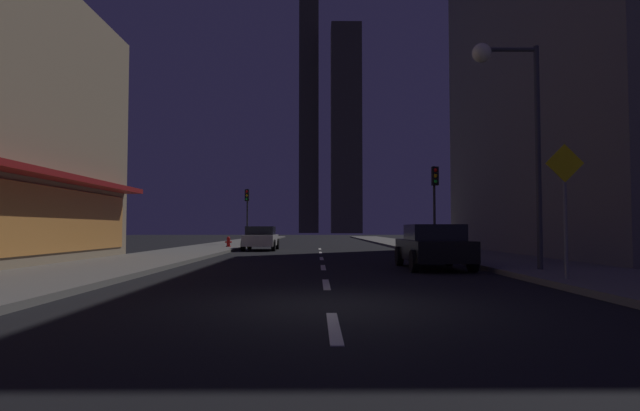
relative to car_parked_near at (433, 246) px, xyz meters
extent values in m
cube|color=black|center=(-3.60, 24.11, -0.79)|extent=(78.00, 136.00, 0.10)
cube|color=#605E59|center=(3.40, 24.11, -0.67)|extent=(4.00, 76.00, 0.15)
cube|color=#605E59|center=(-10.60, 24.11, -0.67)|extent=(4.00, 76.00, 0.15)
cube|color=silver|center=(-3.60, -9.89, -0.73)|extent=(0.16, 2.20, 0.01)
cube|color=silver|center=(-3.60, -4.69, -0.73)|extent=(0.16, 2.20, 0.01)
cube|color=silver|center=(-3.60, 0.51, -0.73)|extent=(0.16, 2.20, 0.01)
cube|color=silver|center=(-3.60, 5.71, -0.73)|extent=(0.16, 2.20, 0.01)
cube|color=silver|center=(-3.60, 10.91, -0.73)|extent=(0.16, 2.20, 0.01)
cube|color=silver|center=(-3.60, 16.11, -0.73)|extent=(0.16, 2.20, 0.01)
cube|color=#D88C3F|center=(-12.60, -1.38, 0.86)|extent=(0.10, 15.26, 2.20)
cube|color=maroon|center=(-12.20, -1.38, 2.26)|extent=(0.90, 15.86, 0.20)
cube|color=slate|center=(10.90, 8.11, 9.34)|extent=(11.00, 20.00, 20.16)
cube|color=#3C392D|center=(-6.08, 138.82, 36.18)|extent=(5.94, 5.69, 73.85)
cube|color=#3E3B2E|center=(4.93, 131.48, 29.83)|extent=(8.81, 8.19, 61.14)
cube|color=black|center=(0.00, 0.05, -0.13)|extent=(1.80, 4.20, 0.65)
cube|color=black|center=(0.00, -0.15, 0.43)|extent=(1.64, 2.00, 0.55)
cylinder|color=black|center=(-0.88, 1.45, -0.40)|extent=(0.22, 0.68, 0.68)
cylinder|color=black|center=(0.88, 1.45, -0.40)|extent=(0.22, 0.68, 0.68)
cylinder|color=black|center=(-0.88, -1.35, -0.40)|extent=(0.22, 0.68, 0.68)
cylinder|color=black|center=(0.88, -1.35, -0.40)|extent=(0.22, 0.68, 0.68)
sphere|color=white|center=(-0.55, 2.10, -0.08)|extent=(0.18, 0.18, 0.18)
sphere|color=white|center=(0.55, 2.10, -0.08)|extent=(0.18, 0.18, 0.18)
cube|color=silver|center=(-7.20, 14.41, -0.13)|extent=(1.80, 4.20, 0.65)
cube|color=black|center=(-7.20, 14.21, 0.43)|extent=(1.64, 2.00, 0.55)
cylinder|color=black|center=(-8.08, 15.81, -0.40)|extent=(0.22, 0.68, 0.68)
cylinder|color=black|center=(-6.32, 15.81, -0.40)|extent=(0.22, 0.68, 0.68)
cylinder|color=black|center=(-8.08, 13.01, -0.40)|extent=(0.22, 0.68, 0.68)
cylinder|color=black|center=(-6.32, 13.01, -0.40)|extent=(0.22, 0.68, 0.68)
sphere|color=white|center=(-7.75, 16.46, -0.08)|extent=(0.18, 0.18, 0.18)
sphere|color=white|center=(-6.65, 16.46, -0.08)|extent=(0.18, 0.18, 0.18)
cylinder|color=red|center=(-9.50, 16.23, -0.32)|extent=(0.22, 0.22, 0.55)
sphere|color=red|center=(-9.50, 16.23, -0.04)|extent=(0.21, 0.21, 0.21)
cylinder|color=red|center=(-9.50, 16.23, -0.56)|extent=(0.30, 0.30, 0.06)
cylinder|color=red|center=(-9.66, 16.23, -0.29)|extent=(0.10, 0.10, 0.10)
cylinder|color=red|center=(-9.34, 16.23, -0.29)|extent=(0.10, 0.10, 0.10)
cylinder|color=#2D2D2D|center=(1.90, 7.92, 1.51)|extent=(0.12, 0.12, 4.20)
cube|color=black|center=(1.90, 7.72, 3.11)|extent=(0.32, 0.24, 0.90)
sphere|color=red|center=(1.90, 7.59, 3.39)|extent=(0.18, 0.18, 0.18)
sphere|color=#F2B20C|center=(1.90, 7.59, 3.11)|extent=(0.18, 0.18, 0.18)
sphere|color=#19D833|center=(1.90, 7.59, 2.83)|extent=(0.18, 0.18, 0.18)
cylinder|color=#2D2D2D|center=(-9.10, 22.18, 1.51)|extent=(0.12, 0.12, 4.20)
cube|color=black|center=(-9.10, 21.98, 3.11)|extent=(0.32, 0.24, 0.90)
sphere|color=red|center=(-9.10, 21.85, 3.39)|extent=(0.18, 0.18, 0.18)
sphere|color=#F2B20C|center=(-9.10, 21.85, 3.11)|extent=(0.18, 0.18, 0.18)
sphere|color=#19D833|center=(-9.10, 21.85, 2.83)|extent=(0.18, 0.18, 0.18)
cylinder|color=#38383D|center=(2.60, -2.08, 2.66)|extent=(0.16, 0.16, 6.50)
cylinder|color=#38383D|center=(1.80, -2.08, 5.81)|extent=(1.60, 0.12, 0.12)
sphere|color=#FCF7CC|center=(1.00, -2.08, 5.71)|extent=(0.56, 0.56, 0.56)
cylinder|color=slate|center=(2.00, -4.84, 0.61)|extent=(0.08, 0.08, 2.40)
cube|color=yellow|center=(2.00, -4.87, 2.11)|extent=(0.91, 0.03, 0.91)
camera|label=1|loc=(-3.84, -16.72, 0.57)|focal=28.63mm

